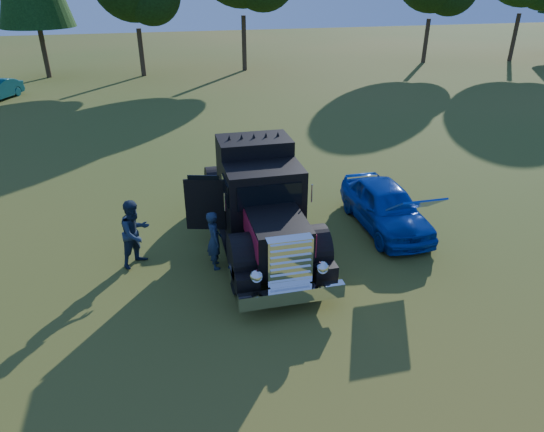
{
  "coord_description": "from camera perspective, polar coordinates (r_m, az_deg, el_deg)",
  "views": [
    {
      "loc": [
        -3.23,
        -9.99,
        7.2
      ],
      "look_at": [
        -0.53,
        1.38,
        1.28
      ],
      "focal_mm": 32.0,
      "sensor_mm": 36.0,
      "label": 1
    }
  ],
  "objects": [
    {
      "name": "ground",
      "position": [
        12.73,
        3.77,
        -7.66
      ],
      "size": [
        120.0,
        120.0,
        0.0
      ],
      "primitive_type": "plane",
      "color": "#2F5418",
      "rests_on": "ground"
    },
    {
      "name": "diamond_t_truck",
      "position": [
        13.68,
        -1.33,
        1.19
      ],
      "size": [
        3.35,
        7.16,
        3.0
      ],
      "color": "black",
      "rests_on": "ground"
    },
    {
      "name": "spectator_far",
      "position": [
        13.46,
        -15.78,
        -1.94
      ],
      "size": [
        1.16,
        1.15,
        1.89
      ],
      "primitive_type": "imported",
      "rotation": [
        0.0,
        0.0,
        0.74
      ],
      "color": "#1F284A",
      "rests_on": "ground"
    },
    {
      "name": "spectator_near",
      "position": [
        12.96,
        -6.8,
        -2.82
      ],
      "size": [
        0.44,
        0.63,
        1.65
      ],
      "primitive_type": "imported",
      "rotation": [
        0.0,
        0.0,
        1.64
      ],
      "color": "#1E2246",
      "rests_on": "ground"
    },
    {
      "name": "hotrod_coupe",
      "position": [
        15.37,
        13.22,
        1.15
      ],
      "size": [
        1.69,
        4.26,
        1.89
      ],
      "color": "#082BB6",
      "rests_on": "ground"
    }
  ]
}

